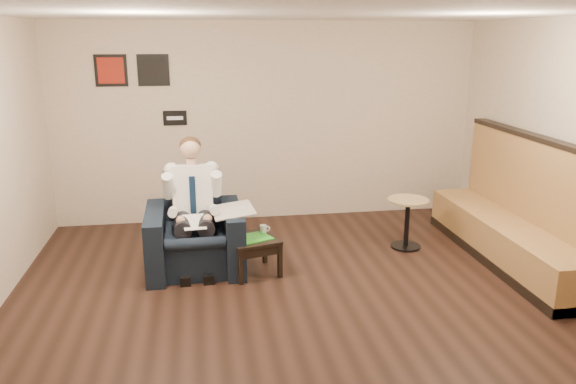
{
  "coord_description": "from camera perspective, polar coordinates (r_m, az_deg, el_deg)",
  "views": [
    {
      "loc": [
        -0.97,
        -4.89,
        2.6
      ],
      "look_at": [
        -0.0,
        1.2,
        0.87
      ],
      "focal_mm": 35.0,
      "sensor_mm": 36.0,
      "label": 1
    }
  ],
  "objects": [
    {
      "name": "ground",
      "position": [
        5.62,
        2.0,
        -11.91
      ],
      "size": [
        6.0,
        6.0,
        0.0
      ],
      "primitive_type": "plane",
      "color": "black",
      "rests_on": "ground"
    },
    {
      "name": "wall_back",
      "position": [
        8.04,
        -2.01,
        7.04
      ],
      "size": [
        6.0,
        0.02,
        2.8
      ],
      "primitive_type": "cube",
      "color": "beige",
      "rests_on": "ground"
    },
    {
      "name": "wall_front",
      "position": [
        2.44,
        16.3,
        -14.48
      ],
      "size": [
        6.0,
        0.02,
        2.8
      ],
      "primitive_type": "cube",
      "color": "beige",
      "rests_on": "ground"
    },
    {
      "name": "ceiling",
      "position": [
        4.99,
        2.31,
        17.91
      ],
      "size": [
        6.0,
        6.0,
        0.02
      ],
      "primitive_type": "cube",
      "color": "white",
      "rests_on": "wall_back"
    },
    {
      "name": "seating_sign",
      "position": [
        7.96,
        -11.41,
        7.38
      ],
      "size": [
        0.32,
        0.02,
        0.2
      ],
      "primitive_type": "cube",
      "color": "black",
      "rests_on": "wall_back"
    },
    {
      "name": "art_print_left",
      "position": [
        7.97,
        -17.54,
        11.69
      ],
      "size": [
        0.42,
        0.03,
        0.42
      ],
      "primitive_type": "cube",
      "color": "maroon",
      "rests_on": "wall_back"
    },
    {
      "name": "art_print_right",
      "position": [
        7.91,
        -13.52,
        11.95
      ],
      "size": [
        0.42,
        0.03,
        0.42
      ],
      "primitive_type": "cube",
      "color": "black",
      "rests_on": "wall_back"
    },
    {
      "name": "armchair",
      "position": [
        6.48,
        -9.51,
        -3.32
      ],
      "size": [
        1.1,
        1.1,
        1.04
      ],
      "primitive_type": "cube",
      "rotation": [
        0.0,
        0.0,
        0.02
      ],
      "color": "black",
      "rests_on": "ground"
    },
    {
      "name": "seated_man",
      "position": [
        6.29,
        -9.56,
        -2.06
      ],
      "size": [
        0.7,
        1.03,
        1.42
      ],
      "primitive_type": null,
      "rotation": [
        0.0,
        0.0,
        0.02
      ],
      "color": "white",
      "rests_on": "armchair"
    },
    {
      "name": "lap_papers",
      "position": [
        6.2,
        -9.51,
        -3.02
      ],
      "size": [
        0.27,
        0.36,
        0.01
      ],
      "primitive_type": "cube",
      "rotation": [
        0.0,
        0.0,
        0.09
      ],
      "color": "white",
      "rests_on": "seated_man"
    },
    {
      "name": "newspaper",
      "position": [
        6.33,
        -5.62,
        -1.84
      ],
      "size": [
        0.49,
        0.6,
        0.01
      ],
      "primitive_type": "cube",
      "rotation": [
        0.0,
        0.0,
        0.08
      ],
      "color": "silver",
      "rests_on": "armchair"
    },
    {
      "name": "side_table",
      "position": [
        6.36,
        -3.56,
        -6.45
      ],
      "size": [
        0.63,
        0.63,
        0.42
      ],
      "primitive_type": "cube",
      "rotation": [
        0.0,
        0.0,
        0.26
      ],
      "color": "black",
      "rests_on": "ground"
    },
    {
      "name": "green_folder",
      "position": [
        6.26,
        -3.78,
        -4.71
      ],
      "size": [
        0.51,
        0.44,
        0.01
      ],
      "primitive_type": "cube",
      "rotation": [
        0.0,
        0.0,
        0.4
      ],
      "color": "green",
      "rests_on": "side_table"
    },
    {
      "name": "coffee_mug",
      "position": [
        6.43,
        -2.53,
        -3.77
      ],
      "size": [
        0.09,
        0.09,
        0.09
      ],
      "primitive_type": "cylinder",
      "rotation": [
        0.0,
        0.0,
        0.26
      ],
      "color": "white",
      "rests_on": "side_table"
    },
    {
      "name": "smartphone",
      "position": [
        6.43,
        -3.66,
        -4.15
      ],
      "size": [
        0.14,
        0.08,
        0.01
      ],
      "primitive_type": "cube",
      "rotation": [
        0.0,
        0.0,
        0.08
      ],
      "color": "black",
      "rests_on": "side_table"
    },
    {
      "name": "banquette",
      "position": [
        7.04,
        21.78,
        -0.89
      ],
      "size": [
        0.68,
        2.87,
        1.47
      ],
      "primitive_type": "cube",
      "color": "#9D723D",
      "rests_on": "ground"
    },
    {
      "name": "cafe_table",
      "position": [
        7.22,
        11.98,
        -3.14
      ],
      "size": [
        0.68,
        0.68,
        0.64
      ],
      "primitive_type": "cylinder",
      "rotation": [
        0.0,
        0.0,
        0.41
      ],
      "color": "tan",
      "rests_on": "ground"
    }
  ]
}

